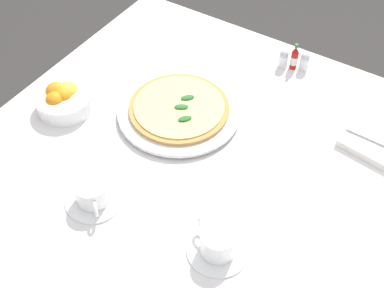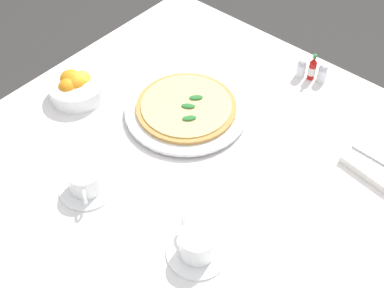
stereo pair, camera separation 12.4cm
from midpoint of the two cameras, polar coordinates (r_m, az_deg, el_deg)
name	(u,v)px [view 1 (the left image)]	position (r m, az deg, el deg)	size (l,w,h in m)	color
dining_table	(206,219)	(1.27, -1.28, -8.57)	(1.21, 1.21, 0.73)	white
pizza_plate	(179,111)	(1.33, -4.11, 3.54)	(0.32, 0.32, 0.02)	white
pizza	(179,107)	(1.32, -4.14, 3.97)	(0.26, 0.26, 0.02)	#C68E47
coffee_cup_far_right	(218,243)	(1.06, -0.49, -11.20)	(0.13, 0.13, 0.07)	white
coffee_cup_far_left	(93,194)	(1.17, -14.06, -5.60)	(0.13, 0.13, 0.06)	white
citrus_bowl	(63,99)	(1.40, -16.68, 4.71)	(0.15, 0.15, 0.07)	white
hot_sauce_bottle	(294,58)	(1.48, 9.00, 9.33)	(0.02, 0.02, 0.08)	#B7140F
salt_shaker	(283,59)	(1.48, 7.81, 9.24)	(0.03, 0.03, 0.06)	white
pepper_shaker	(304,62)	(1.48, 10.11, 8.87)	(0.03, 0.03, 0.06)	white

